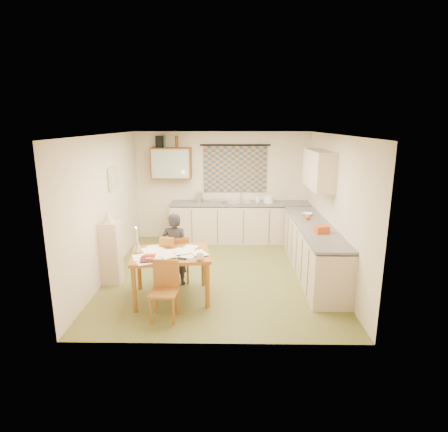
{
  "coord_description": "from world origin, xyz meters",
  "views": [
    {
      "loc": [
        0.18,
        -6.41,
        2.7
      ],
      "look_at": [
        0.07,
        0.2,
        1.04
      ],
      "focal_mm": 30.0,
      "sensor_mm": 36.0,
      "label": 1
    }
  ],
  "objects_px": {
    "person": "(175,249)",
    "shelf_stand": "(111,253)",
    "counter_back": "(243,222)",
    "counter_right": "(313,250)",
    "dining_table": "(171,275)",
    "stove": "(327,272)",
    "chair_far": "(176,268)"
  },
  "relations": [
    {
      "from": "stove",
      "to": "person",
      "type": "bearing_deg",
      "value": 168.33
    },
    {
      "from": "counter_back",
      "to": "person",
      "type": "bearing_deg",
      "value": -116.87
    },
    {
      "from": "person",
      "to": "shelf_stand",
      "type": "distance_m",
      "value": 1.1
    },
    {
      "from": "counter_right",
      "to": "dining_table",
      "type": "bearing_deg",
      "value": -156.76
    },
    {
      "from": "stove",
      "to": "counter_right",
      "type": "bearing_deg",
      "value": 90.0
    },
    {
      "from": "chair_far",
      "to": "person",
      "type": "distance_m",
      "value": 0.37
    },
    {
      "from": "dining_table",
      "to": "chair_far",
      "type": "height_order",
      "value": "chair_far"
    },
    {
      "from": "stove",
      "to": "shelf_stand",
      "type": "xyz_separation_m",
      "value": [
        -3.54,
        0.54,
        0.09
      ]
    },
    {
      "from": "dining_table",
      "to": "shelf_stand",
      "type": "relative_size",
      "value": 1.2
    },
    {
      "from": "person",
      "to": "dining_table",
      "type": "bearing_deg",
      "value": 94.06
    },
    {
      "from": "counter_right",
      "to": "stove",
      "type": "distance_m",
      "value": 1.03
    },
    {
      "from": "chair_far",
      "to": "shelf_stand",
      "type": "xyz_separation_m",
      "value": [
        -1.1,
        -0.04,
        0.28
      ]
    },
    {
      "from": "person",
      "to": "counter_right",
      "type": "bearing_deg",
      "value": -165.06
    },
    {
      "from": "counter_right",
      "to": "person",
      "type": "xyz_separation_m",
      "value": [
        -2.44,
        -0.52,
        0.18
      ]
    },
    {
      "from": "chair_far",
      "to": "person",
      "type": "xyz_separation_m",
      "value": [
        -0.0,
        -0.08,
        0.37
      ]
    },
    {
      "from": "counter_back",
      "to": "chair_far",
      "type": "bearing_deg",
      "value": -117.56
    },
    {
      "from": "person",
      "to": "shelf_stand",
      "type": "relative_size",
      "value": 1.16
    },
    {
      "from": "chair_far",
      "to": "person",
      "type": "relative_size",
      "value": 0.68
    },
    {
      "from": "counter_back",
      "to": "counter_right",
      "type": "bearing_deg",
      "value": -57.31
    },
    {
      "from": "counter_back",
      "to": "counter_right",
      "type": "relative_size",
      "value": 1.12
    },
    {
      "from": "counter_right",
      "to": "stove",
      "type": "xyz_separation_m",
      "value": [
        -0.0,
        -1.03,
        -0.0
      ]
    },
    {
      "from": "counter_back",
      "to": "person",
      "type": "relative_size",
      "value": 2.63
    },
    {
      "from": "counter_back",
      "to": "person",
      "type": "height_order",
      "value": "person"
    },
    {
      "from": "counter_back",
      "to": "chair_far",
      "type": "distance_m",
      "value": 2.65
    },
    {
      "from": "counter_right",
      "to": "dining_table",
      "type": "height_order",
      "value": "counter_right"
    },
    {
      "from": "counter_back",
      "to": "counter_right",
      "type": "distance_m",
      "value": 2.25
    },
    {
      "from": "shelf_stand",
      "to": "person",
      "type": "bearing_deg",
      "value": -1.83
    },
    {
      "from": "counter_right",
      "to": "person",
      "type": "bearing_deg",
      "value": -167.94
    },
    {
      "from": "stove",
      "to": "shelf_stand",
      "type": "bearing_deg",
      "value": 171.34
    },
    {
      "from": "stove",
      "to": "shelf_stand",
      "type": "relative_size",
      "value": 0.83
    },
    {
      "from": "person",
      "to": "shelf_stand",
      "type": "xyz_separation_m",
      "value": [
        -1.1,
        0.04,
        -0.09
      ]
    },
    {
      "from": "chair_far",
      "to": "dining_table",
      "type": "bearing_deg",
      "value": 70.92
    }
  ]
}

